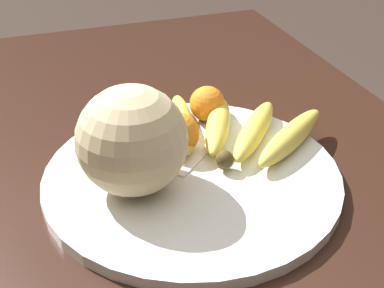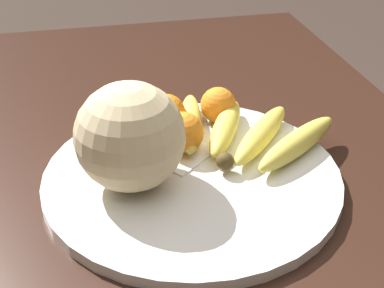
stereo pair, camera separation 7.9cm
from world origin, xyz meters
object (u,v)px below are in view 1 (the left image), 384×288
(orange_front_left, at_px, (158,115))
(orange_back_left, at_px, (178,133))
(melon, at_px, (132,140))
(orange_front_right, at_px, (207,104))
(banana_bunch, at_px, (238,129))
(fruit_bowl, at_px, (192,176))
(orange_mid_center, at_px, (127,133))
(produce_tag, at_px, (190,159))
(kitchen_table, at_px, (169,223))

(orange_front_left, relative_size, orange_back_left, 0.98)
(orange_front_left, distance_m, orange_back_left, 0.07)
(melon, xyz_separation_m, orange_front_right, (0.15, -0.17, -0.05))
(orange_front_right, distance_m, orange_back_left, 0.12)
(banana_bunch, distance_m, orange_back_left, 0.10)
(fruit_bowl, bearing_deg, orange_front_right, -28.52)
(banana_bunch, bearing_deg, melon, 143.77)
(fruit_bowl, bearing_deg, orange_mid_center, 39.16)
(melon, distance_m, orange_mid_center, 0.11)
(orange_front_left, relative_size, produce_tag, 0.68)
(melon, height_order, produce_tag, melon)
(fruit_bowl, height_order, orange_front_left, orange_front_left)
(orange_mid_center, distance_m, orange_back_left, 0.08)
(kitchen_table, relative_size, orange_mid_center, 23.12)
(orange_front_left, distance_m, produce_tag, 0.11)
(melon, height_order, orange_front_right, melon)
(fruit_bowl, xyz_separation_m, melon, (-0.01, 0.09, 0.09))
(orange_back_left, bearing_deg, kitchen_table, 142.03)
(melon, bearing_deg, fruit_bowl, -85.11)
(kitchen_table, bearing_deg, melon, 115.98)
(fruit_bowl, height_order, orange_mid_center, orange_mid_center)
(produce_tag, bearing_deg, orange_front_right, 16.90)
(banana_bunch, height_order, produce_tag, banana_bunch)
(orange_front_left, bearing_deg, banana_bunch, -120.02)
(kitchen_table, distance_m, banana_bunch, 0.19)
(melon, bearing_deg, orange_back_left, -52.17)
(kitchen_table, relative_size, orange_back_left, 21.32)
(kitchen_table, xyz_separation_m, orange_back_left, (0.04, -0.03, 0.14))
(orange_front_right, height_order, orange_mid_center, same)
(melon, bearing_deg, kitchen_table, -64.02)
(melon, distance_m, orange_front_left, 0.17)
(kitchen_table, xyz_separation_m, orange_mid_center, (0.07, 0.04, 0.14))
(fruit_bowl, bearing_deg, orange_front_left, 6.65)
(fruit_bowl, height_order, produce_tag, produce_tag)
(produce_tag, bearing_deg, fruit_bowl, -145.71)
(kitchen_table, xyz_separation_m, fruit_bowl, (-0.02, -0.03, 0.10))
(orange_front_right, relative_size, produce_tag, 0.65)
(fruit_bowl, height_order, melon, melon)
(melon, distance_m, orange_back_left, 0.12)
(melon, height_order, orange_front_left, melon)
(produce_tag, bearing_deg, kitchen_table, 156.01)
(orange_front_left, xyz_separation_m, orange_front_right, (0.01, -0.09, -0.00))
(orange_front_left, bearing_deg, produce_tag, -166.34)
(fruit_bowl, distance_m, produce_tag, 0.04)
(kitchen_table, height_order, orange_back_left, orange_back_left)
(orange_mid_center, distance_m, produce_tag, 0.11)
(melon, relative_size, orange_front_right, 2.53)
(fruit_bowl, relative_size, produce_tag, 4.71)
(banana_bunch, bearing_deg, produce_tag, 141.56)
(produce_tag, bearing_deg, banana_bunch, -22.97)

